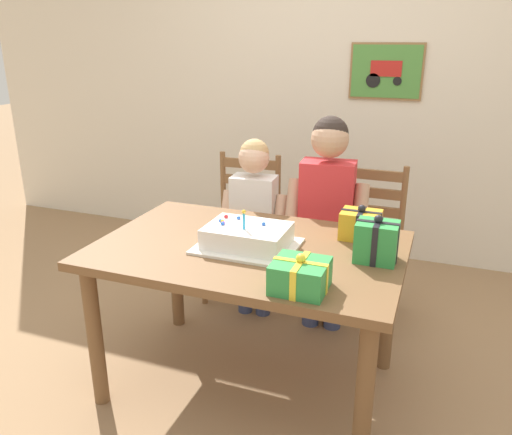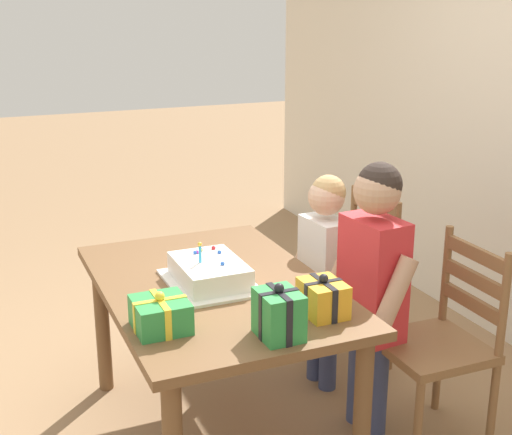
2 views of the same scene
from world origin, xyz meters
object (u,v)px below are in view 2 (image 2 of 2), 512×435
at_px(gift_box_red_large, 323,298).
at_px(chair_right, 441,342).
at_px(gift_box_corner_small, 160,314).
at_px(chair_left, 349,280).
at_px(dining_table, 215,305).
at_px(birthday_cake, 209,273).
at_px(gift_box_beside_cake, 279,314).
at_px(child_younger, 324,261).
at_px(child_older, 373,273).

xyz_separation_m(gift_box_red_large, chair_right, (-0.06, 0.62, -0.34)).
bearing_deg(gift_box_corner_small, chair_left, 120.72).
xyz_separation_m(dining_table, birthday_cake, (-0.00, -0.02, 0.15)).
distance_m(gift_box_red_large, gift_box_beside_cake, 0.26).
height_order(chair_right, child_younger, child_younger).
bearing_deg(gift_box_beside_cake, child_older, 120.03).
bearing_deg(chair_right, gift_box_red_large, -84.35).
relative_size(gift_box_red_large, gift_box_beside_cake, 0.91).
height_order(child_older, child_younger, child_older).
relative_size(gift_box_beside_cake, child_older, 0.17).
bearing_deg(chair_left, birthday_cake, -66.95).
bearing_deg(child_younger, chair_right, 21.60).
distance_m(child_older, child_younger, 0.44).
xyz_separation_m(dining_table, child_older, (0.20, 0.65, 0.12)).
relative_size(dining_table, birthday_cake, 3.12).
bearing_deg(birthday_cake, chair_left, 113.05).
distance_m(gift_box_red_large, chair_right, 0.71).
relative_size(birthday_cake, gift_box_beside_cake, 2.14).
bearing_deg(gift_box_red_large, chair_left, 143.67).
height_order(birthday_cake, child_older, child_older).
distance_m(gift_box_corner_small, child_older, 0.98).
xyz_separation_m(gift_box_beside_cake, child_older, (-0.35, 0.61, -0.07)).
distance_m(gift_box_beside_cake, chair_right, 0.94).
xyz_separation_m(birthday_cake, chair_left, (-0.39, 0.91, -0.32)).
bearing_deg(dining_table, gift_box_corner_small, -44.37).
height_order(gift_box_beside_cake, child_older, child_older).
xyz_separation_m(gift_box_red_large, gift_box_corner_small, (-0.12, -0.60, -0.01)).
xyz_separation_m(birthday_cake, child_older, (0.21, 0.67, -0.03)).
xyz_separation_m(birthday_cake, gift_box_corner_small, (0.34, -0.31, 0.01)).
distance_m(gift_box_corner_small, child_younger, 1.13).
bearing_deg(chair_right, child_older, -127.27).
bearing_deg(chair_left, child_older, -22.24).
bearing_deg(child_younger, chair_left, 124.39).
relative_size(dining_table, child_younger, 1.25).
relative_size(birthday_cake, gift_box_corner_small, 2.12).
relative_size(birthday_cake, chair_left, 0.48).
bearing_deg(gift_box_beside_cake, gift_box_corner_small, -121.62).
height_order(gift_box_corner_small, chair_left, chair_left).
bearing_deg(gift_box_red_large, dining_table, -148.79).
distance_m(birthday_cake, gift_box_red_large, 0.54).
relative_size(dining_table, gift_box_beside_cake, 6.67).
bearing_deg(child_older, birthday_cake, -107.27).
bearing_deg(chair_right, dining_table, -113.57).
height_order(birthday_cake, gift_box_red_large, birthday_cake).
bearing_deg(chair_right, gift_box_corner_small, -92.74).
height_order(gift_box_corner_small, child_older, child_older).
bearing_deg(child_older, gift_box_beside_cake, -59.97).
xyz_separation_m(chair_right, child_younger, (-0.62, -0.24, 0.20)).
height_order(dining_table, chair_left, chair_left).
bearing_deg(gift_box_beside_cake, chair_right, 101.04).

